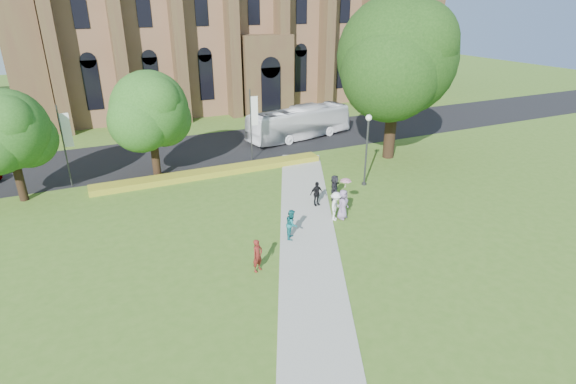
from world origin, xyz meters
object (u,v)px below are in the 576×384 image
tour_coach (299,123)px  large_tree (397,57)px  streetlamp (367,142)px  pedestrian_0 (258,256)px

tour_coach → large_tree: bearing=-163.7°
large_tree → tour_coach: large_tree is taller
streetlamp → large_tree: large_tree is taller
pedestrian_0 → large_tree: bearing=6.5°
streetlamp → tour_coach: size_ratio=0.47×
streetlamp → tour_coach: 13.09m
tour_coach → pedestrian_0: bearing=137.2°
large_tree → streetlamp: bearing=-140.7°
large_tree → tour_coach: size_ratio=1.19×
streetlamp → large_tree: bearing=39.3°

